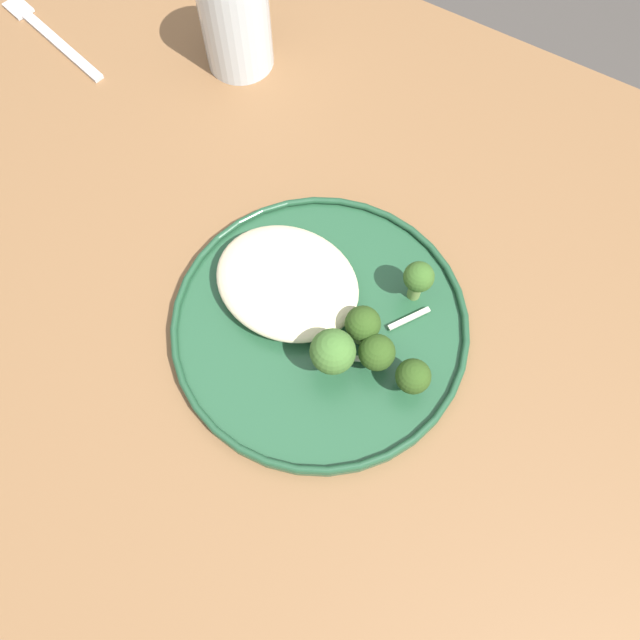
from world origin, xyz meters
TOP-DOWN VIEW (x-y plane):
  - ground at (0.00, 0.00)m, footprint 6.00×6.00m
  - wooden_dining_table at (0.00, 0.00)m, footprint 1.40×1.00m
  - dinner_plate at (0.03, -0.04)m, footprint 0.29×0.29m
  - noodle_bed at (0.08, -0.06)m, footprint 0.15×0.12m
  - seared_scallop_tiny_bay at (0.05, -0.08)m, footprint 0.03×0.03m
  - seared_scallop_half_hidden at (0.09, -0.05)m, footprint 0.03×0.03m
  - seared_scallop_tilted_round at (0.08, -0.09)m, footprint 0.03×0.03m
  - seared_scallop_large_seared at (0.09, -0.02)m, footprint 0.02×0.02m
  - seared_scallop_rear_pale at (0.05, -0.05)m, footprint 0.03×0.03m
  - seared_scallop_left_edge at (0.09, -0.08)m, footprint 0.02×0.02m
  - broccoli_floret_right_tilted at (-0.07, -0.03)m, footprint 0.03×0.03m
  - broccoli_floret_rear_charred at (-0.03, -0.12)m, footprint 0.03×0.03m
  - broccoli_floret_near_rim at (-0.01, -0.05)m, footprint 0.03×0.03m
  - broccoli_floret_split_head at (-0.00, -0.01)m, footprint 0.04×0.04m
  - broccoli_floret_small_sprig at (-0.03, -0.03)m, footprint 0.03×0.03m
  - onion_sliver_pale_crescent at (-0.04, -0.09)m, footprint 0.03×0.04m
  - onion_sliver_curled_piece at (-0.01, -0.02)m, footprint 0.05×0.03m
  - water_glass at (0.29, -0.30)m, footprint 0.08×0.08m
  - dinner_fork at (0.52, -0.21)m, footprint 0.18×0.06m

SIDE VIEW (x-z plane):
  - ground at x=0.00m, z-range 0.00..0.00m
  - wooden_dining_table at x=0.00m, z-range 0.29..1.03m
  - dinner_fork at x=0.52m, z-range 0.74..0.74m
  - dinner_plate at x=0.03m, z-range 0.74..0.76m
  - onion_sliver_pale_crescent at x=-0.04m, z-range 0.75..0.76m
  - onion_sliver_curled_piece at x=-0.01m, z-range 0.75..0.76m
  - seared_scallop_tiny_bay at x=0.05m, z-range 0.75..0.77m
  - seared_scallop_rear_pale at x=0.05m, z-range 0.75..0.77m
  - seared_scallop_half_hidden at x=0.09m, z-range 0.75..0.77m
  - seared_scallop_left_edge at x=0.09m, z-range 0.75..0.77m
  - seared_scallop_large_seared at x=0.09m, z-range 0.75..0.77m
  - seared_scallop_tilted_round at x=0.08m, z-range 0.75..0.77m
  - noodle_bed at x=0.08m, z-range 0.75..0.79m
  - broccoli_floret_right_tilted at x=-0.07m, z-range 0.75..0.80m
  - broccoli_floret_small_sprig at x=-0.03m, z-range 0.76..0.80m
  - broccoli_floret_near_rim at x=-0.01m, z-range 0.76..0.81m
  - broccoli_floret_rear_charred at x=-0.03m, z-range 0.76..0.81m
  - broccoli_floret_split_head at x=0.00m, z-range 0.76..0.82m
  - water_glass at x=0.29m, z-range 0.73..0.85m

